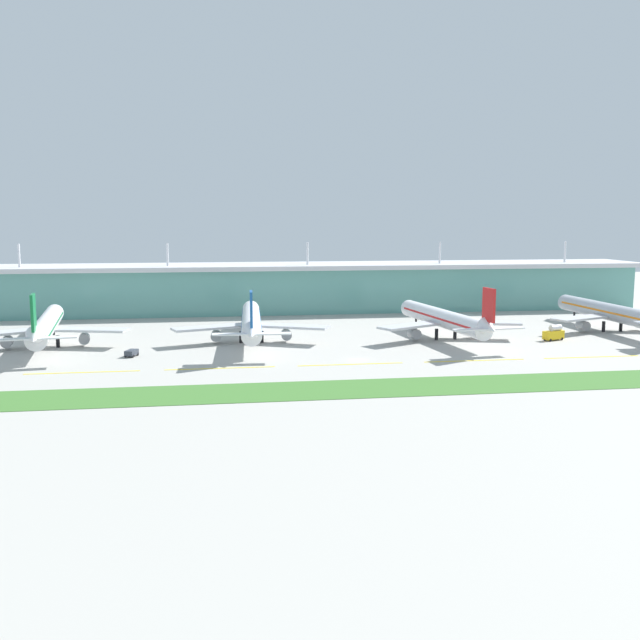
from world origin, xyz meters
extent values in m
plane|color=#A8A59E|center=(0.00, 0.00, 0.00)|extent=(600.00, 600.00, 0.00)
cube|color=#5B9E93|center=(0.00, 108.27, 8.95)|extent=(280.00, 28.00, 17.89)
cube|color=silver|center=(0.00, 108.27, 18.79)|extent=(288.00, 34.00, 1.80)
cylinder|color=silver|center=(-112.00, 102.67, 24.19)|extent=(0.90, 0.90, 9.00)
cylinder|color=silver|center=(-56.00, 102.67, 24.19)|extent=(0.90, 0.90, 9.00)
cylinder|color=silver|center=(0.00, 102.67, 24.19)|extent=(0.90, 0.90, 9.00)
cylinder|color=silver|center=(56.00, 102.67, 24.19)|extent=(0.90, 0.90, 9.00)
cylinder|color=silver|center=(112.00, 102.67, 24.19)|extent=(0.90, 0.90, 9.00)
cylinder|color=silver|center=(-87.98, 34.83, 6.50)|extent=(13.15, 59.28, 5.80)
cone|color=silver|center=(-91.93, 66.09, 6.50)|extent=(5.97, 4.66, 5.51)
cone|color=silver|center=(-83.91, 2.57, 7.70)|extent=(5.72, 7.19, 5.72)
cube|color=#146B38|center=(-84.04, 3.57, 14.15)|extent=(1.50, 6.44, 9.50)
cube|color=silver|center=(-89.43, 2.38, 7.50)|extent=(10.32, 4.43, 0.36)
cube|color=silver|center=(-78.52, 3.76, 7.50)|extent=(10.32, 4.43, 0.36)
cube|color=#B7BABF|center=(-99.33, 28.94, 5.20)|extent=(24.27, 17.64, 0.70)
cylinder|color=gray|center=(-98.32, 30.52, 2.40)|extent=(3.74, 4.87, 3.20)
cube|color=#B7BABF|center=(-75.52, 31.94, 5.20)|extent=(24.94, 12.71, 0.70)
cylinder|color=gray|center=(-76.89, 33.22, 2.40)|extent=(3.74, 4.87, 3.20)
cylinder|color=black|center=(-90.76, 56.79, 1.80)|extent=(0.70, 0.70, 3.60)
cylinder|color=black|center=(-90.78, 31.45, 1.80)|extent=(1.10, 1.10, 3.60)
cylinder|color=black|center=(-84.43, 32.25, 1.80)|extent=(1.10, 1.10, 3.60)
cube|color=#146B38|center=(-87.98, 34.83, 6.90)|extent=(12.45, 53.43, 0.60)
cylinder|color=white|center=(-26.79, 34.99, 6.50)|extent=(8.84, 60.95, 5.80)
cone|color=white|center=(-25.17, 67.31, 6.50)|extent=(5.70, 4.27, 5.51)
cone|color=white|center=(-28.47, 1.66, 7.70)|extent=(5.26, 6.87, 5.72)
cube|color=#19519E|center=(-28.42, 2.66, 14.15)|extent=(1.02, 6.43, 9.50)
cube|color=white|center=(-33.94, 2.44, 7.50)|extent=(10.15, 3.70, 0.36)
cube|color=white|center=(-22.95, 1.89, 7.50)|extent=(10.15, 3.70, 0.36)
cube|color=#B7BABF|center=(-39.00, 31.17, 5.20)|extent=(24.90, 14.29, 0.70)
cylinder|color=gray|center=(-37.73, 32.55, 2.40)|extent=(3.42, 4.66, 3.20)
cube|color=#B7BABF|center=(-15.03, 29.97, 5.20)|extent=(24.63, 16.27, 0.70)
cylinder|color=gray|center=(-16.16, 31.47, 2.40)|extent=(3.42, 4.66, 3.20)
cylinder|color=black|center=(-25.65, 57.73, 1.80)|extent=(0.70, 0.70, 3.60)
cylinder|color=black|center=(-30.14, 32.15, 1.80)|extent=(1.10, 1.10, 3.60)
cylinder|color=black|center=(-23.75, 31.83, 1.80)|extent=(1.10, 1.10, 3.60)
cube|color=#19519E|center=(-26.79, 34.99, 6.90)|extent=(8.58, 54.88, 0.60)
cylinder|color=white|center=(34.07, 31.68, 6.50)|extent=(12.40, 56.33, 5.80)
cone|color=white|center=(30.51, 61.49, 6.50)|extent=(5.95, 4.62, 5.51)
cone|color=white|center=(37.74, 0.88, 7.70)|extent=(5.68, 7.17, 5.72)
cube|color=red|center=(37.62, 1.88, 14.15)|extent=(1.45, 6.44, 9.50)
cube|color=white|center=(32.22, 0.73, 7.50)|extent=(10.31, 4.36, 0.36)
cube|color=white|center=(43.15, 2.03, 7.50)|extent=(10.31, 4.36, 0.36)
cube|color=#B7BABF|center=(22.68, 25.87, 5.20)|extent=(24.31, 17.52, 0.70)
cylinder|color=gray|center=(23.70, 27.44, 2.40)|extent=(3.71, 4.85, 3.20)
cube|color=#B7BABF|center=(46.51, 28.71, 5.20)|extent=(24.94, 12.85, 0.70)
cylinder|color=gray|center=(45.15, 30.00, 2.40)|extent=(3.71, 4.85, 3.20)
cylinder|color=black|center=(31.58, 52.55, 1.80)|extent=(0.70, 0.70, 3.60)
cylinder|color=black|center=(31.25, 28.33, 1.80)|extent=(1.10, 1.10, 3.60)
cylinder|color=black|center=(37.60, 29.08, 1.80)|extent=(1.10, 1.10, 3.60)
cube|color=red|center=(34.07, 31.68, 6.90)|extent=(11.77, 50.77, 0.60)
cylinder|color=#ADB2BC|center=(95.78, 39.21, 6.50)|extent=(7.03, 58.83, 5.80)
cone|color=#ADB2BC|center=(95.12, 70.57, 6.50)|extent=(5.59, 4.11, 5.51)
cube|color=#B7BABF|center=(83.87, 34.54, 5.20)|extent=(24.74, 15.70, 0.70)
cylinder|color=gray|center=(85.04, 36.00, 2.40)|extent=(3.29, 4.57, 3.20)
cylinder|color=black|center=(95.32, 61.23, 1.80)|extent=(0.70, 0.70, 3.60)
cylinder|color=black|center=(92.64, 36.15, 1.80)|extent=(1.10, 1.10, 3.60)
cylinder|color=black|center=(99.04, 36.28, 1.80)|extent=(1.10, 1.10, 3.60)
cube|color=orange|center=(95.78, 39.21, 6.90)|extent=(6.95, 52.96, 0.60)
cube|color=yellow|center=(-71.00, -5.62, 0.02)|extent=(28.00, 0.70, 0.04)
cube|color=yellow|center=(-37.00, -5.62, 0.02)|extent=(28.00, 0.70, 0.04)
cube|color=yellow|center=(-3.00, -5.62, 0.02)|extent=(28.00, 0.70, 0.04)
cube|color=yellow|center=(31.00, -5.62, 0.02)|extent=(28.00, 0.70, 0.04)
cube|color=yellow|center=(65.00, -5.62, 0.02)|extent=(28.00, 0.70, 0.04)
cube|color=#3D702D|center=(0.00, -32.81, 0.05)|extent=(300.00, 18.00, 0.10)
cube|color=gold|center=(67.61, 22.34, 1.75)|extent=(7.65, 4.95, 2.60)
cylinder|color=silver|center=(68.35, 22.62, 3.95)|extent=(4.45, 3.27, 2.00)
cylinder|color=black|center=(65.65, 20.37, 0.45)|extent=(0.97, 0.64, 0.90)
cylinder|color=black|center=(64.84, 22.56, 0.45)|extent=(0.97, 0.64, 0.90)
cylinder|color=black|center=(70.38, 22.13, 0.45)|extent=(0.97, 0.64, 0.90)
cylinder|color=black|center=(69.56, 24.32, 0.45)|extent=(0.97, 0.64, 0.90)
cube|color=#333842|center=(-61.16, 14.22, 1.15)|extent=(3.70, 4.94, 1.40)
cylinder|color=black|center=(-61.68, 16.03, 0.45)|extent=(0.62, 0.96, 0.90)
cylinder|color=black|center=(-59.64, 15.33, 0.45)|extent=(0.62, 0.96, 0.90)
cylinder|color=black|center=(-62.68, 13.12, 0.45)|extent=(0.62, 0.96, 0.90)
cylinder|color=black|center=(-60.64, 12.42, 0.45)|extent=(0.62, 0.96, 0.90)
camera|label=1|loc=(-38.28, -186.16, 37.41)|focal=40.02mm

